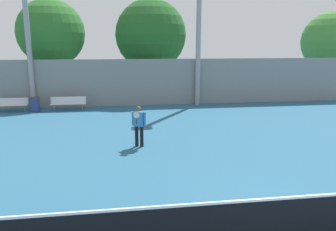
% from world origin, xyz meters
% --- Properties ---
extents(tennis_net, '(12.23, 0.09, 1.07)m').
position_xyz_m(tennis_net, '(0.00, 0.00, 0.54)').
color(tennis_net, '#195128').
rests_on(tennis_net, ground_plane).
extents(tennis_player, '(0.55, 0.49, 1.63)m').
position_xyz_m(tennis_player, '(-2.67, 7.01, 0.92)').
color(tennis_player, black).
rests_on(tennis_player, ground_plane).
extents(bench_courtside_near, '(2.10, 0.40, 0.82)m').
position_xyz_m(bench_courtside_near, '(-6.54, 14.99, 0.50)').
color(bench_courtside_near, silver).
rests_on(bench_courtside_near, ground_plane).
extents(bench_courtside_far, '(1.87, 0.40, 0.82)m').
position_xyz_m(bench_courtside_far, '(-9.84, 14.99, 0.50)').
color(bench_courtside_far, silver).
rests_on(bench_courtside_far, ground_plane).
extents(light_pole_near_left, '(0.90, 0.60, 10.58)m').
position_xyz_m(light_pole_near_left, '(1.75, 15.69, 5.83)').
color(light_pole_near_left, '#939399').
rests_on(light_pole_near_left, ground_plane).
extents(light_pole_far_right, '(0.90, 0.60, 9.40)m').
position_xyz_m(light_pole_far_right, '(-8.77, 15.80, 5.24)').
color(light_pole_far_right, '#939399').
rests_on(light_pole_far_right, ground_plane).
extents(trash_bin, '(0.57, 0.57, 0.86)m').
position_xyz_m(trash_bin, '(-8.45, 14.76, 0.43)').
color(trash_bin, navy).
rests_on(trash_bin, ground_plane).
extents(back_fence, '(26.82, 0.06, 3.04)m').
position_xyz_m(back_fence, '(0.00, 15.96, 1.52)').
color(back_fence, gray).
rests_on(back_fence, ground_plane).
extents(tree_green_tall, '(4.93, 4.93, 6.68)m').
position_xyz_m(tree_green_tall, '(14.44, 20.49, 4.21)').
color(tree_green_tall, brown).
rests_on(tree_green_tall, ground_plane).
extents(tree_green_broad, '(4.61, 4.61, 7.05)m').
position_xyz_m(tree_green_broad, '(-7.98, 18.75, 4.73)').
color(tree_green_broad, brown).
rests_on(tree_green_broad, ground_plane).
extents(tree_dark_dense, '(5.22, 5.22, 7.26)m').
position_xyz_m(tree_dark_dense, '(-0.99, 19.38, 4.64)').
color(tree_dark_dense, brown).
rests_on(tree_dark_dense, ground_plane).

